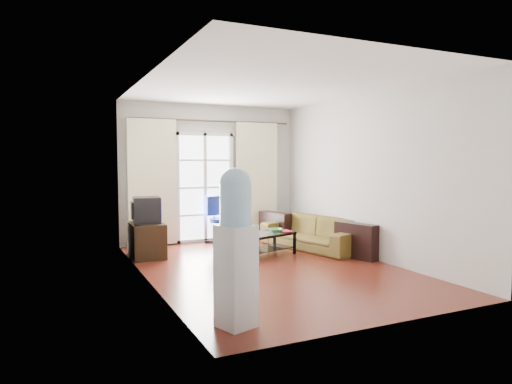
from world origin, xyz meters
TOP-DOWN VIEW (x-y plane):
  - floor at (0.00, 0.00)m, footprint 5.20×5.20m
  - ceiling at (0.00, 0.00)m, footprint 5.20×5.20m
  - wall_back at (0.00, 2.60)m, footprint 3.60×0.02m
  - wall_front at (0.00, -2.60)m, footprint 3.60×0.02m
  - wall_left at (-1.80, 0.00)m, footprint 0.02×5.20m
  - wall_right at (1.80, 0.00)m, footprint 0.02×5.20m
  - french_door at (-0.15, 2.54)m, footprint 1.16×0.06m
  - curtain_rod at (0.00, 2.50)m, footprint 3.30×0.04m
  - curtain_left at (-1.20, 2.48)m, footprint 0.90×0.07m
  - curtain_right at (0.95, 2.48)m, footprint 0.90×0.07m
  - radiator at (0.80, 2.50)m, footprint 0.64×0.12m
  - sofa at (1.37, 1.01)m, footprint 2.37×1.72m
  - coffee_table at (0.34, 0.83)m, footprint 1.08×0.81m
  - bowl at (0.52, 0.82)m, footprint 0.34×0.34m
  - book at (0.59, 0.75)m, footprint 0.21×0.27m
  - remote at (0.16, 0.94)m, footprint 0.18×0.14m
  - tv_stand at (-1.51, 1.56)m, footprint 0.53×0.78m
  - crt_tv at (-1.51, 1.60)m, footprint 0.52×0.52m
  - task_chair at (0.05, 2.28)m, footprint 0.78×0.78m
  - water_cooler at (-1.37, -2.01)m, footprint 0.40×0.40m

SIDE VIEW (x-z plane):
  - floor at x=0.00m, z-range 0.00..0.00m
  - coffee_table at x=0.34m, z-range 0.06..0.45m
  - task_chair at x=0.05m, z-range -0.19..0.72m
  - tv_stand at x=-1.51m, z-range 0.00..0.57m
  - sofa at x=1.37m, z-range 0.00..0.59m
  - radiator at x=0.80m, z-range 0.01..0.65m
  - remote at x=0.16m, z-range 0.39..0.41m
  - book at x=0.59m, z-range 0.39..0.41m
  - bowl at x=0.52m, z-range 0.39..0.45m
  - crt_tv at x=-1.51m, z-range 0.57..1.00m
  - water_cooler at x=-1.37m, z-range 0.04..1.58m
  - french_door at x=-0.15m, z-range 0.00..2.15m
  - curtain_left at x=-1.20m, z-range 0.02..2.38m
  - curtain_right at x=0.95m, z-range 0.02..2.38m
  - wall_back at x=0.00m, z-range 0.00..2.70m
  - wall_front at x=0.00m, z-range 0.00..2.70m
  - wall_left at x=-1.80m, z-range 0.00..2.70m
  - wall_right at x=1.80m, z-range 0.00..2.70m
  - curtain_rod at x=0.00m, z-range 2.36..2.40m
  - ceiling at x=0.00m, z-range 2.70..2.70m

